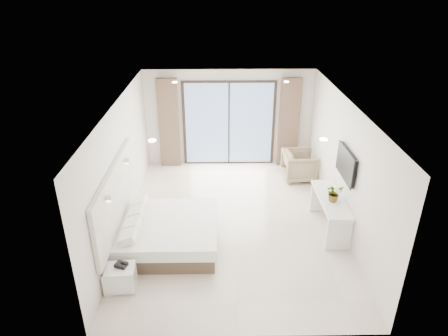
{
  "coord_description": "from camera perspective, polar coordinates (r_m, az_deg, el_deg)",
  "views": [
    {
      "loc": [
        -0.3,
        -7.41,
        4.94
      ],
      "look_at": [
        -0.18,
        0.4,
        1.14
      ],
      "focal_mm": 32.0,
      "sensor_mm": 36.0,
      "label": 1
    }
  ],
  "objects": [
    {
      "name": "nightstand",
      "position": [
        7.34,
        -14.5,
        -15.02
      ],
      "size": [
        0.52,
        0.44,
        0.45
      ],
      "rotation": [
        0.0,
        0.0,
        0.08
      ],
      "color": "white",
      "rests_on": "ground"
    },
    {
      "name": "armchair",
      "position": [
        10.72,
        10.77,
        0.54
      ],
      "size": [
        0.81,
        0.86,
        0.84
      ],
      "primitive_type": "imported",
      "rotation": [
        0.0,
        0.0,
        1.63
      ],
      "color": "#938260",
      "rests_on": "ground"
    },
    {
      "name": "room_shell",
      "position": [
        8.74,
        -0.16,
        3.36
      ],
      "size": [
        4.62,
        6.22,
        2.72
      ],
      "color": "silver",
      "rests_on": "ground"
    },
    {
      "name": "plant",
      "position": [
        8.41,
        15.43,
        -3.69
      ],
      "size": [
        0.43,
        0.45,
        0.29
      ],
      "primitive_type": "imported",
      "rotation": [
        0.0,
        0.0,
        0.3
      ],
      "color": "#33662D",
      "rests_on": "console_desk"
    },
    {
      "name": "phone",
      "position": [
        7.2,
        -14.47,
        -13.25
      ],
      "size": [
        0.23,
        0.21,
        0.07
      ],
      "primitive_type": "cube",
      "rotation": [
        0.0,
        0.0,
        -0.34
      ],
      "color": "black",
      "rests_on": "nightstand"
    },
    {
      "name": "console_desk",
      "position": [
        8.67,
        14.97,
        -5.35
      ],
      "size": [
        0.5,
        1.61,
        0.77
      ],
      "color": "white",
      "rests_on": "ground"
    },
    {
      "name": "bed",
      "position": [
        8.14,
        -8.14,
        -9.2
      ],
      "size": [
        1.95,
        1.85,
        0.68
      ],
      "color": "brown",
      "rests_on": "ground"
    },
    {
      "name": "ground",
      "position": [
        8.91,
        1.2,
        -7.71
      ],
      "size": [
        6.2,
        6.2,
        0.0
      ],
      "primitive_type": "plane",
      "color": "beige",
      "rests_on": "ground"
    }
  ]
}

